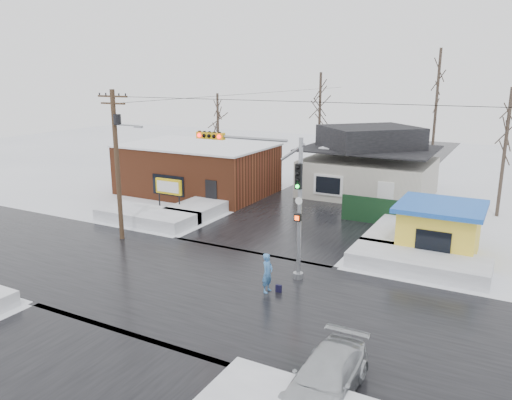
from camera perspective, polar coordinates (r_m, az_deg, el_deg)
The scene contains 21 objects.
ground at distance 24.53m, azimuth -6.78°, elevation -9.57°, with size 120.00×120.00×0.00m, color white.
road_ns at distance 24.52m, azimuth -6.78°, elevation -9.55°, with size 10.00×120.00×0.02m, color black.
road_ew at distance 24.52m, azimuth -6.78°, elevation -9.55°, with size 120.00×10.00×0.02m, color black.
snowbank_nw at distance 34.86m, azimuth -12.37°, elevation -1.85°, with size 7.00×3.00×0.80m, color white.
snowbank_ne at distance 27.28m, azimuth 18.04°, elevation -6.79°, with size 7.00×3.00×0.80m, color white.
snowbank_nside_w at distance 37.53m, azimuth -5.09°, elevation -0.42°, with size 3.00×8.00×0.80m, color white.
snowbank_nside_e at distance 32.28m, azimuth 16.21°, elevation -3.39°, with size 3.00×8.00×0.80m, color white.
traffic_signal at distance 24.33m, azimuth 1.63°, elevation 1.60°, with size 6.05×0.68×7.00m.
utility_pole at distance 30.61m, azimuth -15.55°, elevation 4.80°, with size 3.15×0.44×9.00m.
brick_building at distance 42.59m, azimuth -6.70°, elevation 3.61°, with size 12.20×8.20×4.12m.
marquee_sign at distance 36.34m, azimuth -9.95°, elevation 1.40°, with size 2.20×0.21×2.55m.
house at distance 42.38m, azimuth 12.76°, elevation 4.05°, with size 10.40×8.40×5.76m.
kiosk at distance 29.69m, azimuth 20.22°, elevation -3.09°, with size 4.60×4.60×2.88m.
fence at distance 34.12m, azimuth 16.18°, elevation -1.56°, with size 8.00×0.12×1.80m, color black.
tree_far_left at distance 47.48m, azimuth 7.35°, elevation 11.82°, with size 3.00×3.00×10.00m.
tree_far_mid at distance 46.80m, azimuth 20.14°, elevation 13.01°, with size 3.00×3.00×12.00m.
tree_far_right at distance 38.37m, azimuth 26.95°, elevation 8.68°, with size 3.00×3.00×9.00m.
tree_far_west at distance 50.31m, azimuth -4.41°, elevation 10.21°, with size 3.00×3.00×8.00m.
pedestrian at distance 23.23m, azimuth 1.32°, elevation -8.37°, with size 0.68×0.45×1.87m, color #437BBC.
car at distance 16.63m, azimuth 7.97°, elevation -19.51°, with size 1.85×4.55×1.32m, color #B6BABE.
shopping_bag at distance 23.50m, azimuth 2.60°, elevation -10.12°, with size 0.28×0.12×0.35m, color black.
Camera 1 is at (13.07, -18.26, 9.86)m, focal length 35.00 mm.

